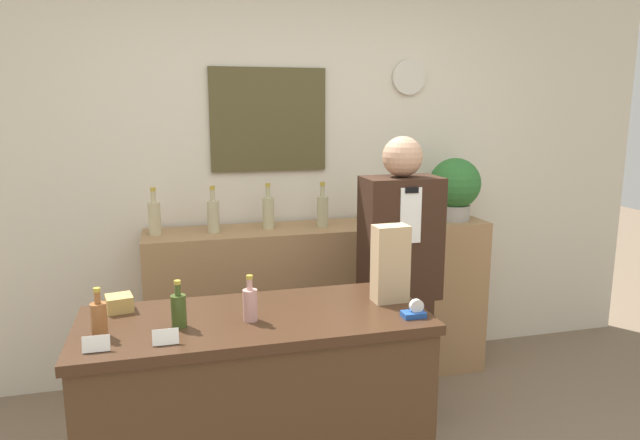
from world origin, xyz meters
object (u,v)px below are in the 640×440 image
(potted_plant, at_px, (455,187))
(tape_dispenser, at_px, (414,311))
(shopkeeper, at_px, (399,286))
(paper_bag, at_px, (390,264))

(potted_plant, height_order, tape_dispenser, potted_plant)
(potted_plant, distance_m, tape_dispenser, 1.63)
(potted_plant, bearing_deg, shopkeeper, -136.29)
(shopkeeper, height_order, potted_plant, shopkeeper)
(shopkeeper, bearing_deg, paper_bag, -116.79)
(shopkeeper, xyz_separation_m, potted_plant, (0.63, 0.60, 0.43))
(shopkeeper, relative_size, paper_bag, 4.82)
(paper_bag, relative_size, tape_dispenser, 3.66)
(paper_bag, bearing_deg, shopkeeper, 63.21)
(potted_plant, relative_size, paper_bag, 1.23)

